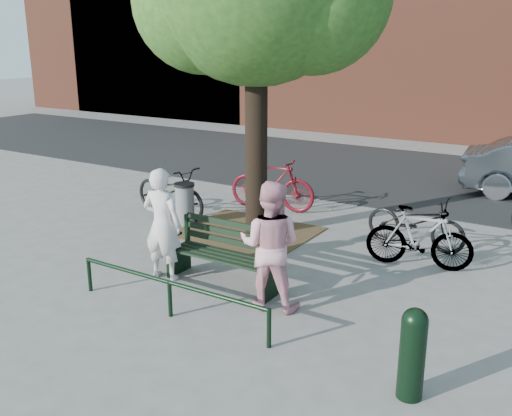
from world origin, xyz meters
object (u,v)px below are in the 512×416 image
Objects in this scene: person_right at (270,245)px; litter_bin at (185,203)px; bollard at (413,350)px; bicycle_c at (416,221)px; person_left at (162,224)px; park_bench at (226,252)px.

person_right is 4.00m from litter_bin.
bollard is 0.55× the size of bicycle_c.
bollard is at bearing 157.88° from person_left.
bicycle_c is (0.95, 3.36, -0.41)m from person_right.
person_left is at bearing -13.85° from person_right.
bollard is 4.58m from bicycle_c.
litter_bin is at bearing 140.41° from park_bench.
person_left is 4.41m from bicycle_c.
park_bench is at bearing 157.04° from bollard.
litter_bin is 0.46× the size of bicycle_c.
litter_bin is at bearing 149.32° from bollard.
bollard is (2.25, -1.02, -0.35)m from person_right.
bicycle_c is (-1.30, 4.39, -0.06)m from bollard.
person_left is (-0.90, -0.35, 0.38)m from park_bench.
person_left is 1.85m from person_right.
litter_bin is at bearing -48.93° from person_right.
litter_bin is (-2.32, 1.92, -0.06)m from park_bench.
bollard reaches higher than litter_bin.
park_bench is at bearing -39.59° from litter_bin.
person_right is (1.85, 0.02, 0.02)m from person_left.
person_right is 3.52m from bicycle_c.
person_right is at bearing 155.56° from bollard.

